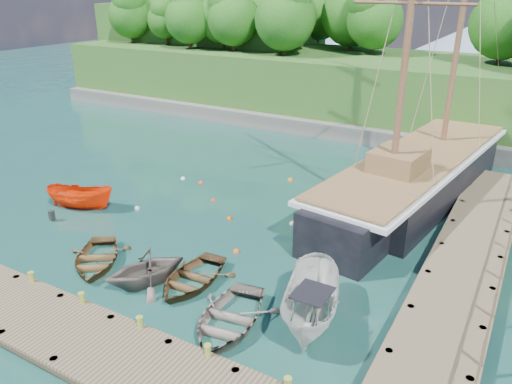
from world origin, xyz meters
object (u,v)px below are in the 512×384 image
at_px(rowboat_0, 96,264).
at_px(motorboat_orange, 82,208).
at_px(rowboat_2, 192,284).
at_px(cabin_boat_white, 311,324).
at_px(schooner, 417,179).
at_px(rowboat_1, 147,284).
at_px(rowboat_3, 228,326).

bearing_deg(rowboat_0, motorboat_orange, 107.74).
xyz_separation_m(rowboat_2, cabin_boat_white, (5.67, 0.07, 0.00)).
relative_size(motorboat_orange, cabin_boat_white, 0.76).
bearing_deg(schooner, rowboat_2, -104.29).
bearing_deg(schooner, rowboat_1, -108.12).
bearing_deg(motorboat_orange, rowboat_2, -125.67).
bearing_deg(rowboat_1, cabin_boat_white, 36.30).
bearing_deg(rowboat_0, rowboat_3, -41.02).
distance_m(rowboat_0, motorboat_orange, 6.86).
distance_m(rowboat_3, motorboat_orange, 14.20).
relative_size(rowboat_1, rowboat_3, 0.77).
xyz_separation_m(rowboat_3, schooner, (3.05, 16.41, 1.14)).
relative_size(rowboat_1, cabin_boat_white, 0.65).
relative_size(rowboat_2, cabin_boat_white, 0.76).
distance_m(rowboat_0, rowboat_1, 3.18).
relative_size(rowboat_2, rowboat_3, 0.90).
bearing_deg(rowboat_3, rowboat_2, 141.55).
xyz_separation_m(rowboat_0, schooner, (10.90, 15.67, 1.14)).
height_order(rowboat_2, rowboat_3, rowboat_3).
bearing_deg(schooner, cabin_boat_white, -83.43).
xyz_separation_m(rowboat_3, cabin_boat_white, (2.69, 1.75, 0.00)).
relative_size(rowboat_2, schooner, 0.15).
height_order(rowboat_1, rowboat_3, rowboat_1).
height_order(rowboat_0, schooner, schooner).
relative_size(motorboat_orange, schooner, 0.15).
xyz_separation_m(rowboat_3, motorboat_orange, (-13.35, 4.84, 0.00)).
height_order(rowboat_2, cabin_boat_white, cabin_boat_white).
height_order(rowboat_1, cabin_boat_white, cabin_boat_white).
xyz_separation_m(rowboat_2, motorboat_orange, (-10.37, 3.17, 0.00)).
height_order(rowboat_0, rowboat_1, rowboat_1).
xyz_separation_m(cabin_boat_white, schooner, (0.36, 14.67, 1.14)).
relative_size(rowboat_1, schooner, 0.13).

